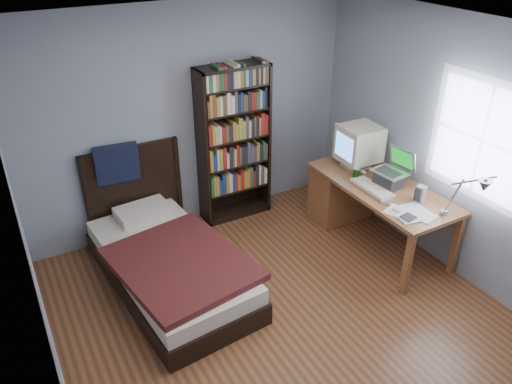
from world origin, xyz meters
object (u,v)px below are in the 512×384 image
crt_monitor (359,144)px  bookshelf (234,144)px  soda_can (356,174)px  desk_lamp (478,188)px  bed (167,259)px  laptop (390,176)px  speaker (421,194)px  desk (351,192)px  keyboard (372,188)px

crt_monitor → bookshelf: size_ratio=0.27×
soda_can → bookshelf: bookshelf is taller
bookshelf → crt_monitor: bearing=-36.9°
desk_lamp → bed: size_ratio=0.29×
crt_monitor → laptop: crt_monitor is taller
soda_can → bookshelf: (-0.92, 1.07, 0.13)m
speaker → bed: size_ratio=0.08×
crt_monitor → laptop: 0.54m
desk → soda_can: size_ratio=13.91×
desk_lamp → bed: bearing=144.4°
keyboard → soda_can: bearing=89.3°
crt_monitor → keyboard: bearing=-111.5°
soda_can → bookshelf: size_ratio=0.07×
laptop → soda_can: laptop is taller
crt_monitor → speaker: crt_monitor is taller
speaker → bed: (-2.34, 0.95, -0.56)m
speaker → bookshelf: (-1.17, 1.75, 0.11)m
desk → desk_lamp: desk_lamp is taller
bookshelf → bed: (-1.17, -0.80, -0.66)m
desk → crt_monitor: (0.05, 0.01, 0.59)m
desk → crt_monitor: bearing=11.6°
soda_can → bed: 2.18m
keyboard → bookshelf: size_ratio=0.27×
desk → speaker: size_ratio=10.14×
crt_monitor → speaker: bearing=-86.6°
desk_lamp → soda_can: 1.42m
keyboard → bed: (-2.09, 0.54, -0.49)m
bed → soda_can: bearing=-7.1°
desk_lamp → crt_monitor: bearing=88.5°
crt_monitor → keyboard: crt_monitor is taller
soda_can → bed: bearing=172.9°
desk → keyboard: size_ratio=3.40×
laptop → soda_can: (-0.21, 0.29, -0.05)m
speaker → soda_can: speaker is taller
keyboard → desk: bearing=73.4°
laptop → desk: bearing=97.7°
laptop → keyboard: 0.24m
laptop → keyboard: bearing=176.2°
keyboard → bookshelf: (-0.92, 1.34, 0.17)m
desk → keyboard: 0.61m
laptop → speaker: bearing=-84.7°
bed → speaker: bearing=-22.0°
laptop → speaker: 0.40m
desk → desk_lamp: (0.01, -1.56, 0.80)m
desk → soda_can: soda_can is taller
desk_lamp → speaker: desk_lamp is taller
speaker → soda_can: (-0.25, 0.68, -0.02)m
desk_lamp → keyboard: 1.18m
desk_lamp → speaker: size_ratio=3.66×
keyboard → soda_can: soda_can is taller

